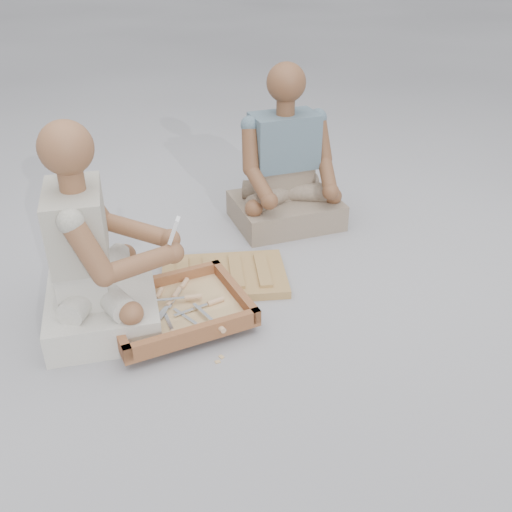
{
  "coord_description": "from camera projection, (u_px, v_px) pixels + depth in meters",
  "views": [
    {
      "loc": [
        -0.16,
        -1.74,
        1.4
      ],
      "look_at": [
        0.01,
        0.14,
        0.3
      ],
      "focal_mm": 40.0,
      "sensor_mm": 36.0,
      "label": 1
    }
  ],
  "objects": [
    {
      "name": "chisel_2",
      "position": [
        211.0,
        303.0,
        2.32
      ],
      "size": [
        0.2,
        0.12,
        0.02
      ],
      "rotation": [
        0.0,
        0.0,
        0.47
      ],
      "color": "silver",
      "rests_on": "tool_tray"
    },
    {
      "name": "wood_chip_6",
      "position": [
        135.0,
        283.0,
        2.57
      ],
      "size": [
        0.02,
        0.02,
        0.0
      ],
      "primitive_type": "cube",
      "rotation": [
        0.0,
        0.0,
        0.66
      ],
      "color": "tan",
      "rests_on": "ground"
    },
    {
      "name": "chisel_8",
      "position": [
        169.0,
        304.0,
        2.31
      ],
      "size": [
        0.12,
        0.2,
        0.02
      ],
      "rotation": [
        0.0,
        0.0,
        1.1
      ],
      "color": "silver",
      "rests_on": "tool_tray"
    },
    {
      "name": "chisel_1",
      "position": [
        216.0,
        324.0,
        2.18
      ],
      "size": [
        0.13,
        0.2,
        0.02
      ],
      "rotation": [
        0.0,
        0.0,
        -1.03
      ],
      "color": "silver",
      "rests_on": "tool_tray"
    },
    {
      "name": "ground",
      "position": [
        258.0,
        341.0,
        2.22
      ],
      "size": [
        60.0,
        60.0,
        0.0
      ],
      "primitive_type": "plane",
      "color": "#A09FA5",
      "rests_on": "ground"
    },
    {
      "name": "wood_chip_12",
      "position": [
        174.0,
        301.0,
        2.45
      ],
      "size": [
        0.02,
        0.02,
        0.0
      ],
      "primitive_type": "cube",
      "rotation": [
        0.0,
        0.0,
        0.29
      ],
      "color": "tan",
      "rests_on": "ground"
    },
    {
      "name": "chisel_0",
      "position": [
        157.0,
        297.0,
        2.36
      ],
      "size": [
        0.07,
        0.22,
        0.02
      ],
      "rotation": [
        0.0,
        0.0,
        1.32
      ],
      "color": "silver",
      "rests_on": "tool_tray"
    },
    {
      "name": "wood_chip_7",
      "position": [
        243.0,
        279.0,
        2.6
      ],
      "size": [
        0.02,
        0.02,
        0.0
      ],
      "primitive_type": "cube",
      "rotation": [
        0.0,
        0.0,
        2.7
      ],
      "color": "tan",
      "rests_on": "ground"
    },
    {
      "name": "wood_chip_13",
      "position": [
        213.0,
        335.0,
        2.24
      ],
      "size": [
        0.02,
        0.02,
        0.0
      ],
      "primitive_type": "cube",
      "rotation": [
        0.0,
        0.0,
        2.38
      ],
      "color": "tan",
      "rests_on": "ground"
    },
    {
      "name": "wood_chip_8",
      "position": [
        116.0,
        330.0,
        2.27
      ],
      "size": [
        0.02,
        0.02,
        0.0
      ],
      "primitive_type": "cube",
      "rotation": [
        0.0,
        0.0,
        2.24
      ],
      "color": "tan",
      "rests_on": "ground"
    },
    {
      "name": "chisel_4",
      "position": [
        188.0,
        297.0,
        2.33
      ],
      "size": [
        0.22,
        0.04,
        0.02
      ],
      "rotation": [
        0.0,
        0.0,
        0.08
      ],
      "color": "silver",
      "rests_on": "tool_tray"
    },
    {
      "name": "wood_chip_5",
      "position": [
        150.0,
        281.0,
        2.59
      ],
      "size": [
        0.02,
        0.02,
        0.0
      ],
      "primitive_type": "cube",
      "rotation": [
        0.0,
        0.0,
        1.07
      ],
      "color": "tan",
      "rests_on": "ground"
    },
    {
      "name": "mobile_phone",
      "position": [
        174.0,
        230.0,
        2.15
      ],
      "size": [
        0.06,
        0.05,
        0.11
      ],
      "rotation": [
        -0.35,
        0.0,
        -1.7
      ],
      "color": "white",
      "rests_on": "craftsman"
    },
    {
      "name": "carved_panel",
      "position": [
        224.0,
        276.0,
        2.59
      ],
      "size": [
        0.57,
        0.39,
        0.04
      ],
      "primitive_type": "cube",
      "rotation": [
        0.0,
        0.0,
        0.02
      ],
      "color": "olive",
      "rests_on": "ground"
    },
    {
      "name": "wood_chip_14",
      "position": [
        144.0,
        325.0,
        2.3
      ],
      "size": [
        0.02,
        0.02,
        0.0
      ],
      "primitive_type": "cube",
      "rotation": [
        0.0,
        0.0,
        1.43
      ],
      "color": "tan",
      "rests_on": "ground"
    },
    {
      "name": "chisel_7",
      "position": [
        200.0,
        326.0,
        2.19
      ],
      "size": [
        0.15,
        0.18,
        0.02
      ],
      "rotation": [
        0.0,
        0.0,
        -0.87
      ],
      "color": "silver",
      "rests_on": "tool_tray"
    },
    {
      "name": "chisel_6",
      "position": [
        182.0,
        286.0,
        2.42
      ],
      "size": [
        0.09,
        0.21,
        0.02
      ],
      "rotation": [
        0.0,
        0.0,
        1.25
      ],
      "color": "silver",
      "rests_on": "tool_tray"
    },
    {
      "name": "chisel_3",
      "position": [
        174.0,
        296.0,
        2.36
      ],
      "size": [
        0.08,
        0.21,
        0.02
      ],
      "rotation": [
        0.0,
        0.0,
        1.26
      ],
      "color": "silver",
      "rests_on": "tool_tray"
    },
    {
      "name": "wood_chip_0",
      "position": [
        221.0,
        357.0,
        2.13
      ],
      "size": [
        0.02,
        0.02,
        0.0
      ],
      "primitive_type": "cube",
      "rotation": [
        0.0,
        0.0,
        2.22
      ],
      "color": "tan",
      "rests_on": "ground"
    },
    {
      "name": "tool_tray",
      "position": [
        177.0,
        309.0,
        2.29
      ],
      "size": [
        0.66,
        0.6,
        0.07
      ],
      "rotation": [
        0.0,
        0.0,
        0.37
      ],
      "color": "brown",
      "rests_on": "carved_panel"
    },
    {
      "name": "wood_chip_11",
      "position": [
        139.0,
        276.0,
        2.62
      ],
      "size": [
        0.02,
        0.02,
        0.0
      ],
      "primitive_type": "cube",
      "rotation": [
        0.0,
        0.0,
        2.77
      ],
      "color": "tan",
      "rests_on": "ground"
    },
    {
      "name": "wood_chip_1",
      "position": [
        173.0,
        283.0,
        2.57
      ],
      "size": [
        0.02,
        0.02,
        0.0
      ],
      "primitive_type": "cube",
      "rotation": [
        0.0,
        0.0,
        2.63
      ],
      "color": "tan",
      "rests_on": "ground"
    },
    {
      "name": "chisel_5",
      "position": [
        173.0,
        333.0,
        2.15
      ],
      "size": [
        0.08,
        0.22,
        0.02
      ],
      "rotation": [
        0.0,
        0.0,
        -1.28
      ],
      "color": "silver",
      "rests_on": "tool_tray"
    },
    {
      "name": "wood_chip_4",
      "position": [
        153.0,
        351.0,
        2.16
      ],
      "size": [
        0.02,
        0.02,
        0.0
      ],
      "primitive_type": "cube",
      "rotation": [
        0.0,
        0.0,
        1.29
      ],
      "color": "tan",
      "rests_on": "ground"
    },
    {
      "name": "wood_chip_10",
      "position": [
        119.0,
        294.0,
        2.49
      ],
      "size": [
        0.02,
        0.02,
        0.0
      ],
      "primitive_type": "cube",
      "rotation": [
        0.0,
        0.0,
        0.11
      ],
      "color": "tan",
      "rests_on": "ground"
    },
    {
      "name": "wood_chip_9",
      "position": [
        243.0,
        315.0,
        2.36
      ],
      "size": [
        0.02,
        0.02,
        0.0
      ],
      "primitive_type": "cube",
      "rotation": [
        0.0,
        0.0,
        1.68
      ],
      "color": "tan",
      "rests_on": "ground"
    },
    {
      "name": "wood_chip_3",
      "position": [
        218.0,
        362.0,
        2.11
      ],
      "size": [
        0.02,
        0.02,
        0.0
      ],
      "primitive_type": "cube",
      "rotation": [
        0.0,
        0.0,
        0.3
      ],
      "color": "tan",
      "rests_on": "ground"
    },
    {
      "name": "companion",
      "position": [
        286.0,
        173.0,
        2.97
      ],
      "size": [
        0.63,
        0.55,
        0.84
      ],
      "rotation": [
        0.0,
        0.0,
        3.4
      ],
      "color": "gray",
      "rests_on": "ground"
    },
    {
      "name": "wood_chip_2",
      "position": [
        99.0,
        335.0,
        2.24
      ],
      "size": [
        0.02,
        0.02,
        0.0
      ],
      "primitive_type": "cube",
      "rotation": [
        0.0,
        0.0,
        0.45
      ],
      "color": "tan",
      "rests_on": "ground"
    },
    {
      "name": "craftsman",
      "position": [
        94.0,
        260.0,
        2.19
      ],
      "size": [
        0.59,
        0.59,
        0.83
      ],
      "rotation": [
        0.0,
        0.0,
        -1.41
      ],
      "color": "beige",
      "rests_on": "ground"
    }
  ]
}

